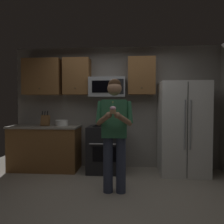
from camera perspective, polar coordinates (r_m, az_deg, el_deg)
name	(u,v)px	position (r m, az deg, el deg)	size (l,w,h in m)	color
ground_plane	(108,200)	(3.38, -1.11, -21.89)	(6.00, 6.00, 0.00)	#9E9384
wall_back	(115,107)	(4.83, 0.90, 1.22)	(4.40, 0.10, 2.60)	gray
oven_range	(107,149)	(4.55, -1.33, -9.48)	(0.76, 0.70, 0.93)	black
microwave	(107,87)	(4.59, -1.19, 6.43)	(0.74, 0.41, 0.40)	#9EA0A5
refrigerator	(183,128)	(4.54, 17.85, -3.99)	(0.90, 0.75, 1.80)	white
cabinet_row_upper	(81,77)	(4.75, -8.14, 9.04)	(2.78, 0.36, 0.76)	brown
counter_left	(45,147)	(4.87, -16.90, -8.79)	(1.44, 0.66, 0.92)	brown
knife_block	(45,120)	(4.74, -16.90, -2.11)	(0.16, 0.15, 0.32)	brown
bowl_large_white	(62,123)	(4.67, -12.92, -2.75)	(0.26, 0.26, 0.12)	white
person	(114,129)	(3.38, 0.63, -4.33)	(0.60, 0.48, 1.76)	#383F59
cupcake	(113,110)	(3.03, 0.22, 0.55)	(0.09, 0.09, 0.17)	#A87F56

